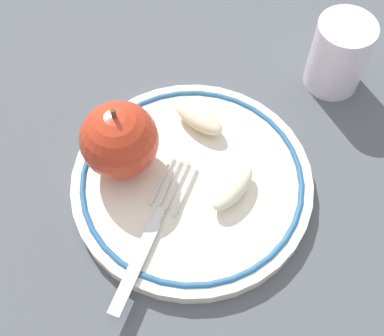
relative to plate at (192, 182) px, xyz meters
name	(u,v)px	position (x,y,z in m)	size (l,w,h in m)	color
ground_plane	(209,197)	(-0.01, -0.02, -0.01)	(2.00, 2.00, 0.00)	#4E5258
plate	(192,182)	(0.00, 0.00, 0.00)	(0.24, 0.24, 0.02)	silver
apple_red_whole	(119,140)	(0.03, 0.07, 0.05)	(0.08, 0.08, 0.09)	red
apple_slice_front	(232,187)	(-0.02, -0.04, 0.02)	(0.06, 0.03, 0.02)	beige
apple_slice_back	(203,117)	(0.07, -0.02, 0.02)	(0.06, 0.03, 0.02)	beige
fork	(149,235)	(-0.06, 0.05, 0.01)	(0.16, 0.10, 0.00)	silver
drinking_glass	(339,55)	(0.12, -0.18, 0.03)	(0.06, 0.06, 0.09)	silver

